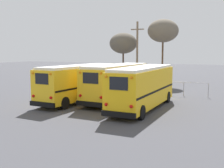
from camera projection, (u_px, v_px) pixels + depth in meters
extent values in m
plane|color=#424247|center=(113.00, 103.00, 24.57)|extent=(160.00, 160.00, 0.00)
cube|color=yellow|center=(79.00, 83.00, 25.34)|extent=(2.83, 9.76, 2.74)
cube|color=white|center=(79.00, 66.00, 25.17)|extent=(2.63, 9.37, 0.20)
cube|color=black|center=(42.00, 104.00, 21.22)|extent=(2.37, 0.33, 0.36)
cube|color=black|center=(42.00, 79.00, 21.02)|extent=(1.27, 0.10, 0.82)
sphere|color=red|center=(33.00, 96.00, 21.56)|extent=(0.22, 0.22, 0.22)
sphere|color=orange|center=(33.00, 73.00, 21.35)|extent=(0.18, 0.18, 0.18)
sphere|color=red|center=(51.00, 98.00, 20.74)|extent=(0.22, 0.22, 0.22)
sphere|color=orange|center=(50.00, 74.00, 20.54)|extent=(0.18, 0.18, 0.18)
cube|color=black|center=(69.00, 84.00, 25.91)|extent=(0.54, 9.44, 0.14)
cube|color=black|center=(90.00, 86.00, 24.81)|extent=(0.54, 9.44, 0.14)
cylinder|color=black|center=(90.00, 90.00, 29.06)|extent=(0.33, 1.01, 1.00)
cylinder|color=black|center=(108.00, 92.00, 28.05)|extent=(0.33, 1.01, 1.00)
cylinder|color=black|center=(44.00, 101.00, 22.91)|extent=(0.33, 1.01, 1.00)
cylinder|color=black|center=(65.00, 103.00, 21.89)|extent=(0.33, 1.01, 1.00)
cube|color=yellow|center=(118.00, 82.00, 25.27)|extent=(2.77, 9.35, 2.78)
cube|color=white|center=(118.00, 66.00, 25.10)|extent=(2.56, 8.98, 0.20)
cube|color=black|center=(90.00, 104.00, 21.28)|extent=(2.51, 0.29, 0.36)
cube|color=black|center=(90.00, 78.00, 21.08)|extent=(1.35, 0.08, 0.83)
sphere|color=red|center=(80.00, 96.00, 21.62)|extent=(0.22, 0.22, 0.22)
sphere|color=orange|center=(80.00, 72.00, 21.42)|extent=(0.18, 0.18, 0.18)
sphere|color=red|center=(101.00, 97.00, 20.79)|extent=(0.22, 0.22, 0.22)
sphere|color=orange|center=(101.00, 73.00, 20.58)|extent=(0.18, 0.18, 0.18)
cube|color=black|center=(106.00, 84.00, 25.86)|extent=(0.33, 9.08, 0.14)
cube|color=black|center=(130.00, 85.00, 24.73)|extent=(0.33, 9.08, 0.14)
cylinder|color=black|center=(122.00, 90.00, 28.88)|extent=(0.31, 1.04, 1.03)
cylinder|color=black|center=(143.00, 92.00, 27.84)|extent=(0.31, 1.04, 1.03)
cylinder|color=black|center=(87.00, 100.00, 22.99)|extent=(0.31, 1.04, 1.03)
cylinder|color=black|center=(112.00, 103.00, 21.94)|extent=(0.31, 1.04, 1.03)
cube|color=yellow|center=(143.00, 87.00, 22.01)|extent=(2.32, 9.61, 2.79)
cube|color=white|center=(144.00, 68.00, 21.84)|extent=(2.13, 9.22, 0.20)
cube|color=black|center=(118.00, 115.00, 17.80)|extent=(2.36, 0.20, 0.36)
cube|color=black|center=(119.00, 84.00, 17.60)|extent=(1.27, 0.03, 0.84)
sphere|color=red|center=(106.00, 104.00, 18.10)|extent=(0.22, 0.22, 0.22)
sphere|color=orange|center=(106.00, 77.00, 17.89)|extent=(0.18, 0.18, 0.18)
sphere|color=red|center=(131.00, 107.00, 17.36)|extent=(0.22, 0.22, 0.22)
sphere|color=orange|center=(131.00, 78.00, 17.15)|extent=(0.18, 0.18, 0.18)
cube|color=black|center=(130.00, 89.00, 22.53)|extent=(0.03, 9.41, 0.14)
cube|color=black|center=(158.00, 90.00, 21.54)|extent=(0.03, 9.41, 0.14)
cylinder|color=black|center=(145.00, 95.00, 25.76)|extent=(0.28, 0.99, 0.99)
cylinder|color=black|center=(168.00, 97.00, 24.85)|extent=(0.28, 0.99, 0.99)
cylinder|color=black|center=(112.00, 110.00, 19.47)|extent=(0.28, 0.99, 0.99)
cylinder|color=black|center=(141.00, 112.00, 18.56)|extent=(0.28, 0.99, 0.99)
cylinder|color=#75604C|center=(137.00, 54.00, 37.08)|extent=(0.26, 0.26, 8.41)
cube|color=#75604C|center=(137.00, 29.00, 36.71)|extent=(1.80, 0.14, 0.14)
cylinder|color=#473323|center=(123.00, 67.00, 40.87)|extent=(0.24, 0.24, 4.61)
ellipsoid|color=#5B5447|center=(123.00, 43.00, 40.48)|extent=(3.97, 3.97, 2.98)
cylinder|color=brown|center=(162.00, 62.00, 38.66)|extent=(0.24, 0.24, 6.17)
ellipsoid|color=#6B6051|center=(163.00, 31.00, 38.17)|extent=(4.19, 4.19, 3.14)
cylinder|color=#939399|center=(83.00, 83.00, 33.66)|extent=(0.06, 0.06, 1.40)
cylinder|color=#939399|center=(101.00, 84.00, 32.65)|extent=(0.06, 0.06, 1.40)
cylinder|color=#939399|center=(119.00, 85.00, 31.63)|extent=(0.06, 0.06, 1.40)
cylinder|color=#939399|center=(139.00, 87.00, 30.62)|extent=(0.06, 0.06, 1.40)
cylinder|color=#939399|center=(161.00, 88.00, 29.60)|extent=(0.06, 0.06, 1.40)
cylinder|color=#939399|center=(184.00, 89.00, 28.58)|extent=(0.06, 0.06, 1.40)
cylinder|color=#939399|center=(208.00, 90.00, 27.57)|extent=(0.06, 0.06, 1.40)
cylinder|color=#939399|center=(139.00, 80.00, 30.54)|extent=(14.35, 0.04, 0.04)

